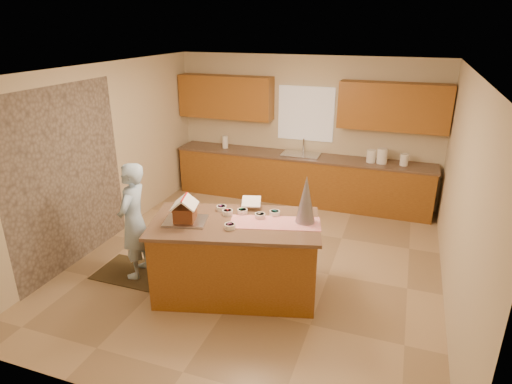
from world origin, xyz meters
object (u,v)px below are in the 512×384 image
boy (134,221)px  gingerbread_house (185,211)px  island_base (236,259)px  tinsel_tree (306,199)px

boy → gingerbread_house: 0.94m
island_base → boy: bearing=167.1°
boy → gingerbread_house: boy is taller
tinsel_tree → gingerbread_house: (-1.36, -0.47, -0.16)m
island_base → gingerbread_house: gingerbread_house is taller
gingerbread_house → tinsel_tree: bearing=19.2°
boy → tinsel_tree: bearing=89.6°
island_base → tinsel_tree: (0.80, 0.27, 0.82)m
island_base → tinsel_tree: tinsel_tree is taller
boy → island_base: bearing=83.4°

